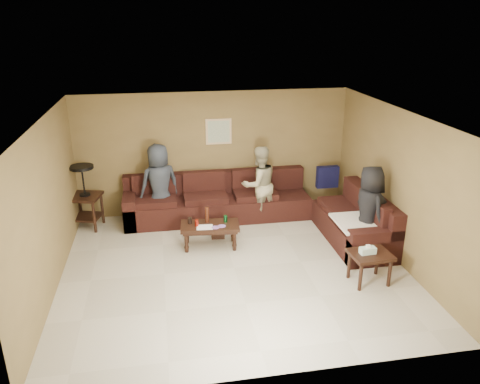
{
  "coord_description": "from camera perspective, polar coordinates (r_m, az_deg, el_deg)",
  "views": [
    {
      "loc": [
        -1.07,
        -6.65,
        3.9
      ],
      "look_at": [
        0.25,
        0.85,
        1.0
      ],
      "focal_mm": 35.0,
      "sensor_mm": 36.0,
      "label": 1
    }
  ],
  "objects": [
    {
      "name": "waste_bin",
      "position": [
        8.75,
        -2.73,
        -4.6
      ],
      "size": [
        0.26,
        0.26,
        0.29
      ],
      "primitive_type": "cube",
      "rotation": [
        0.0,
        0.0,
        -0.08
      ],
      "color": "black",
      "rests_on": "ground"
    },
    {
      "name": "person_left",
      "position": [
        9.23,
        -9.77,
        0.93
      ],
      "size": [
        0.91,
        0.75,
        1.61
      ],
      "primitive_type": "imported",
      "rotation": [
        0.0,
        0.0,
        3.48
      ],
      "color": "#2B323C",
      "rests_on": "ground"
    },
    {
      "name": "person_right",
      "position": [
        8.25,
        15.44,
        -2.15
      ],
      "size": [
        0.58,
        0.82,
        1.57
      ],
      "primitive_type": "imported",
      "rotation": [
        0.0,
        0.0,
        1.68
      ],
      "color": "black",
      "rests_on": "ground"
    },
    {
      "name": "coffee_table",
      "position": [
        8.32,
        -3.7,
        -4.36
      ],
      "size": [
        1.07,
        0.61,
        0.71
      ],
      "rotation": [
        0.0,
        0.0,
        -0.09
      ],
      "color": "black",
      "rests_on": "ground"
    },
    {
      "name": "side_table_right",
      "position": [
        7.47,
        15.56,
        -7.69
      ],
      "size": [
        0.64,
        0.54,
        0.65
      ],
      "rotation": [
        0.0,
        0.0,
        0.07
      ],
      "color": "black",
      "rests_on": "ground"
    },
    {
      "name": "room",
      "position": [
        7.1,
        -0.8,
        2.47
      ],
      "size": [
        5.6,
        5.5,
        2.5
      ],
      "color": "beige",
      "rests_on": "ground"
    },
    {
      "name": "end_table_left",
      "position": [
        9.41,
        -18.37,
        -0.43
      ],
      "size": [
        0.67,
        0.67,
        1.26
      ],
      "rotation": [
        0.0,
        0.0,
        -0.24
      ],
      "color": "black",
      "rests_on": "ground"
    },
    {
      "name": "wall_art",
      "position": [
        9.46,
        -2.63,
        7.38
      ],
      "size": [
        0.52,
        0.04,
        0.52
      ],
      "color": "tan",
      "rests_on": "ground"
    },
    {
      "name": "sectional_sofa",
      "position": [
        9.11,
        2.77,
        -2.27
      ],
      "size": [
        4.65,
        2.9,
        0.97
      ],
      "color": "#331411",
      "rests_on": "ground"
    },
    {
      "name": "person_middle",
      "position": [
        9.21,
        2.35,
        0.94
      ],
      "size": [
        0.89,
        0.78,
        1.54
      ],
      "primitive_type": "imported",
      "rotation": [
        0.0,
        0.0,
        3.44
      ],
      "color": "tan",
      "rests_on": "ground"
    }
  ]
}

